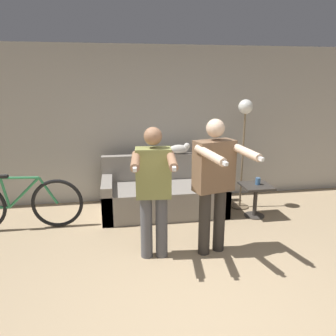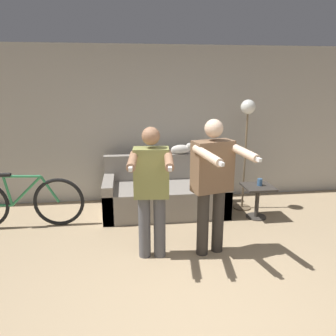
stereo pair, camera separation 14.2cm
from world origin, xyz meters
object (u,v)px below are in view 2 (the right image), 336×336
at_px(bicycle, 21,203).
at_px(cup, 260,182).
at_px(floor_lamp, 247,125).
at_px(cat, 182,149).
at_px(couch, 165,195).
at_px(person_left, 151,186).
at_px(person_right, 213,179).
at_px(side_table, 258,195).

bearing_deg(bicycle, cup, -1.24).
bearing_deg(floor_lamp, cat, 159.30).
xyz_separation_m(couch, person_left, (-0.31, -1.38, 0.61)).
distance_m(cat, bicycle, 2.55).
bearing_deg(cat, cup, -34.52).
distance_m(person_left, person_right, 0.71).
relative_size(cat, bicycle, 0.26).
bearing_deg(side_table, floor_lamp, 102.15).
height_order(cat, cup, cat).
distance_m(cat, cup, 1.36).
relative_size(couch, cat, 4.19).
height_order(couch, side_table, couch).
bearing_deg(cat, side_table, -35.94).
xyz_separation_m(person_right, bicycle, (-2.48, 1.05, -0.57)).
distance_m(couch, bicycle, 2.11).
distance_m(side_table, bicycle, 3.44).
bearing_deg(floor_lamp, couch, 178.87).
height_order(person_left, bicycle, person_left).
bearing_deg(person_left, person_right, 5.55).
distance_m(couch, side_table, 1.43).
xyz_separation_m(couch, floor_lamp, (1.28, -0.03, 1.09)).
xyz_separation_m(cat, cup, (1.07, -0.74, -0.38)).
height_order(person_left, floor_lamp, floor_lamp).
xyz_separation_m(floor_lamp, cup, (0.11, -0.38, -0.81)).
relative_size(couch, bicycle, 1.10).
height_order(person_left, person_right, person_right).
bearing_deg(cup, person_right, -135.60).
xyz_separation_m(cat, floor_lamp, (0.96, -0.36, 0.43)).
bearing_deg(couch, cup, -16.07).
distance_m(floor_lamp, cup, 0.90).
xyz_separation_m(floor_lamp, bicycle, (-3.36, -0.30, -1.00)).
relative_size(floor_lamp, side_table, 3.47).
bearing_deg(side_table, cup, 33.68).
bearing_deg(couch, floor_lamp, -1.13).
relative_size(couch, floor_lamp, 1.08).
bearing_deg(couch, side_table, -17.12).
xyz_separation_m(couch, side_table, (1.36, -0.42, 0.08)).
xyz_separation_m(floor_lamp, side_table, (0.08, -0.39, -1.01)).
relative_size(person_left, cup, 14.72).
xyz_separation_m(person_left, side_table, (1.68, 0.96, -0.52)).
bearing_deg(floor_lamp, side_table, -77.85).
height_order(cat, floor_lamp, floor_lamp).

